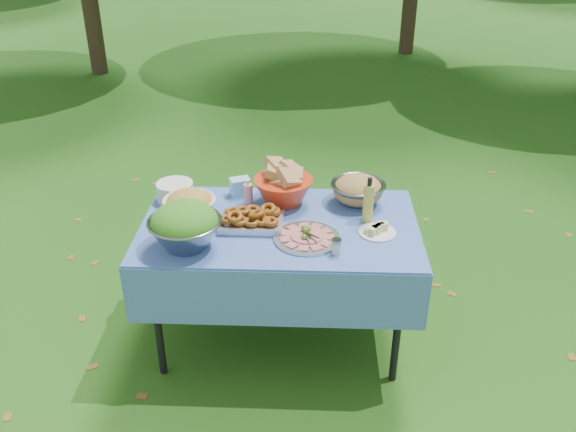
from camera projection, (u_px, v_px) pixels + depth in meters
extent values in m
plane|color=#0E3609|center=(280.00, 336.00, 3.58)|extent=(80.00, 80.00, 0.00)
cube|color=#84BBFF|center=(280.00, 283.00, 3.40)|extent=(1.46, 0.86, 0.76)
cylinder|color=white|center=(175.00, 191.00, 3.44)|extent=(0.27, 0.27, 0.10)
cube|color=#8FE0F0|center=(240.00, 187.00, 3.49)|extent=(0.13, 0.12, 0.10)
cylinder|color=pink|center=(248.00, 192.00, 3.39)|extent=(0.06, 0.06, 0.15)
cube|color=#BCBCC1|center=(252.00, 219.00, 3.18)|extent=(0.33, 0.23, 0.08)
cylinder|color=#B7BABF|center=(307.00, 232.00, 3.06)|extent=(0.44, 0.44, 0.08)
cylinder|color=gold|center=(368.00, 200.00, 3.19)|extent=(0.07, 0.07, 0.25)
cylinder|color=white|center=(377.00, 229.00, 3.12)|extent=(0.23, 0.23, 0.05)
cylinder|color=silver|center=(336.00, 246.00, 2.94)|extent=(0.05, 0.05, 0.08)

